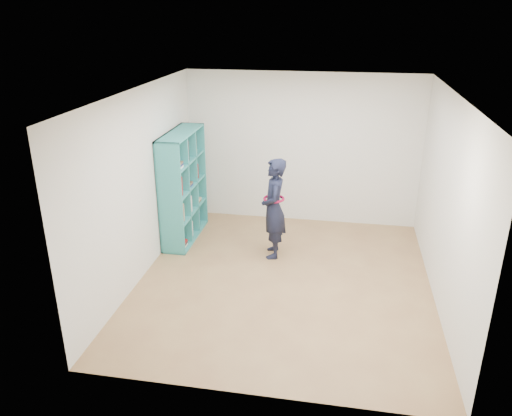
# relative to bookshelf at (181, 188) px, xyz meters

# --- Properties ---
(floor) EXTENTS (4.50, 4.50, 0.00)m
(floor) POSITION_rel_bookshelf_xyz_m (1.82, -1.16, -0.87)
(floor) COLOR #8C623F
(floor) RESTS_ON ground
(ceiling) EXTENTS (4.50, 4.50, 0.00)m
(ceiling) POSITION_rel_bookshelf_xyz_m (1.82, -1.16, 1.73)
(ceiling) COLOR white
(ceiling) RESTS_ON wall_back
(wall_left) EXTENTS (0.02, 4.50, 2.60)m
(wall_left) POSITION_rel_bookshelf_xyz_m (-0.18, -1.16, 0.43)
(wall_left) COLOR silver
(wall_left) RESTS_ON floor
(wall_right) EXTENTS (0.02, 4.50, 2.60)m
(wall_right) POSITION_rel_bookshelf_xyz_m (3.82, -1.16, 0.43)
(wall_right) COLOR silver
(wall_right) RESTS_ON floor
(wall_back) EXTENTS (4.00, 0.02, 2.60)m
(wall_back) POSITION_rel_bookshelf_xyz_m (1.82, 1.09, 0.43)
(wall_back) COLOR silver
(wall_back) RESTS_ON floor
(wall_front) EXTENTS (4.00, 0.02, 2.60)m
(wall_front) POSITION_rel_bookshelf_xyz_m (1.82, -3.41, 0.43)
(wall_front) COLOR silver
(wall_front) RESTS_ON floor
(bookshelf) EXTENTS (0.39, 1.33, 1.78)m
(bookshelf) POSITION_rel_bookshelf_xyz_m (0.00, 0.00, 0.00)
(bookshelf) COLOR teal
(bookshelf) RESTS_ON floor
(person) EXTENTS (0.45, 0.61, 1.54)m
(person) POSITION_rel_bookshelf_xyz_m (1.56, -0.38, -0.10)
(person) COLOR black
(person) RESTS_ON floor
(smartphone) EXTENTS (0.03, 0.09, 0.13)m
(smartphone) POSITION_rel_bookshelf_xyz_m (1.41, -0.32, 0.00)
(smartphone) COLOR silver
(smartphone) RESTS_ON person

